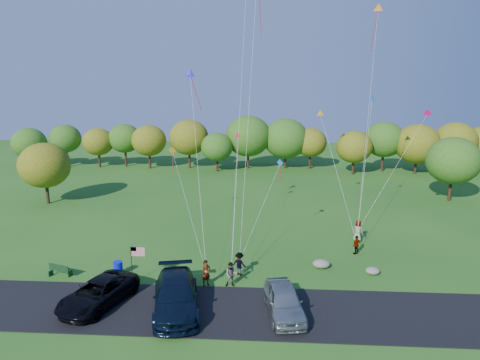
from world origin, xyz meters
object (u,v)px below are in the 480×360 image
(trash_barrel, at_px, (118,268))
(minivan_silver, at_px, (284,301))
(minivan_dark, at_px, (98,293))
(minivan_navy, at_px, (176,295))
(flyer_c, at_px, (239,264))
(flyer_b, at_px, (231,275))
(park_bench, at_px, (59,270))
(flyer_d, at_px, (356,245))
(flyer_e, at_px, (358,231))
(flyer_a, at_px, (206,273))

(trash_barrel, bearing_deg, minivan_silver, -21.90)
(minivan_dark, bearing_deg, minivan_navy, 15.36)
(minivan_dark, distance_m, trash_barrel, 4.33)
(flyer_c, relative_size, trash_barrel, 1.70)
(flyer_b, relative_size, trash_barrel, 1.72)
(minivan_navy, height_order, park_bench, minivan_navy)
(flyer_d, bearing_deg, flyer_c, -16.57)
(flyer_b, bearing_deg, minivan_silver, -49.27)
(minivan_dark, xyz_separation_m, flyer_c, (8.42, 4.86, 0.00))
(minivan_navy, bearing_deg, flyer_e, 30.87)
(flyer_b, relative_size, flyer_e, 0.90)
(minivan_navy, distance_m, flyer_b, 4.55)
(flyer_b, distance_m, flyer_e, 13.63)
(minivan_dark, distance_m, flyer_c, 9.73)
(flyer_d, bearing_deg, minivan_silver, 15.28)
(flyer_a, bearing_deg, minivan_dark, 160.01)
(flyer_e, distance_m, trash_barrel, 20.05)
(flyer_c, xyz_separation_m, flyer_d, (9.13, 4.37, -0.06))
(minivan_navy, distance_m, flyer_d, 15.83)
(minivan_silver, bearing_deg, park_bench, 156.42)
(flyer_d, xyz_separation_m, trash_barrel, (-17.82, -4.92, -0.28))
(trash_barrel, bearing_deg, flyer_b, -8.67)
(flyer_c, xyz_separation_m, park_bench, (-12.75, -1.12, -0.34))
(flyer_d, height_order, flyer_e, flyer_e)
(minivan_navy, xyz_separation_m, trash_barrel, (-5.19, 4.62, -0.51))
(flyer_b, bearing_deg, minivan_navy, -136.58)
(minivan_navy, relative_size, minivan_silver, 1.31)
(minivan_dark, distance_m, flyer_d, 19.83)
(flyer_c, bearing_deg, flyer_d, -130.59)
(flyer_e, bearing_deg, flyer_d, 109.93)
(flyer_a, distance_m, flyer_d, 12.86)
(trash_barrel, bearing_deg, flyer_e, 22.70)
(flyer_a, height_order, park_bench, flyer_a)
(flyer_d, bearing_deg, minivan_navy, -5.11)
(minivan_navy, bearing_deg, park_bench, 144.34)
(minivan_silver, height_order, park_bench, minivan_silver)
(flyer_c, bearing_deg, minivan_dark, 53.79)
(minivan_dark, height_order, flyer_e, flyer_e)
(flyer_a, xyz_separation_m, flyer_d, (11.27, 6.18, -0.14))
(flyer_e, height_order, trash_barrel, flyer_e)
(minivan_dark, bearing_deg, flyer_c, 48.91)
(flyer_a, xyz_separation_m, trash_barrel, (-6.55, 1.26, -0.42))
(flyer_e, bearing_deg, minivan_dark, 66.81)
(minivan_silver, relative_size, flyer_a, 2.70)
(minivan_navy, distance_m, flyer_a, 3.62)
(flyer_a, relative_size, flyer_b, 1.08)
(minivan_silver, relative_size, flyer_e, 2.61)
(minivan_silver, relative_size, flyer_d, 3.18)
(minivan_navy, xyz_separation_m, flyer_e, (13.30, 12.35, -0.05))
(flyer_e, distance_m, park_bench, 24.03)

